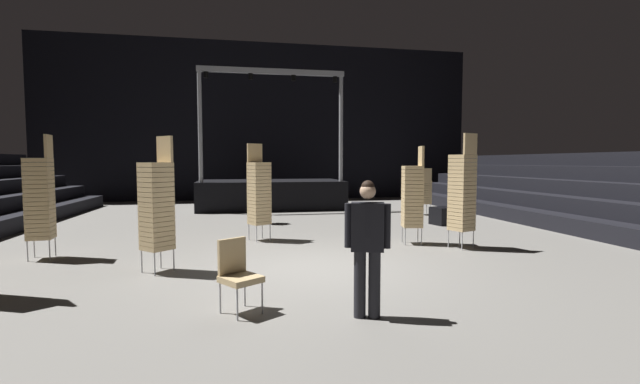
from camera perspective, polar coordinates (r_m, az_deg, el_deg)
The scene contains 13 objects.
ground_plane at distance 8.06m, azimuth -0.70°, elevation -10.29°, with size 22.00×30.00×0.10m, color slate.
arena_end_wall at distance 22.83m, azimuth -7.42°, elevation 9.11°, with size 22.00×0.30×8.00m, color black.
stage_riser at distance 18.36m, azimuth -6.50°, elevation -0.05°, with size 5.93×3.21×5.50m.
man_with_tie at distance 5.41m, azimuth 6.24°, elevation -6.37°, with size 0.57×0.34×1.71m.
chair_stack_front_right at distance 10.77m, azimuth -8.01°, elevation -0.02°, with size 0.59×0.59×2.39m.
chair_stack_mid_left at distance 10.45m, azimuth 12.05°, elevation -0.42°, with size 0.51×0.51×2.31m.
chair_stack_mid_right at distance 8.08m, azimuth -20.64°, elevation -1.55°, with size 0.62×0.62×2.39m.
chair_stack_mid_centre at distance 10.20m, azimuth 18.15°, elevation 0.07°, with size 0.57×0.57×2.56m.
chair_stack_rear_left at distance 16.34m, azimuth 13.50°, elevation 0.07°, with size 0.46×0.46×1.71m.
chair_stack_rear_right at distance 10.24m, azimuth -32.88°, elevation -0.59°, with size 0.48×0.48×2.48m.
crew_worker_near_stage at distance 13.75m, azimuth -7.83°, elevation -0.16°, with size 0.36×0.56×1.70m.
equipment_road_case at distance 14.06m, azimuth 16.25°, elevation -3.00°, with size 0.90×0.60×0.54m, color black.
loose_chair_near_man at distance 5.77m, azimuth -10.76°, elevation -10.17°, with size 0.61×0.61×0.95m.
Camera 1 is at (-1.37, -7.69, 1.93)m, focal length 24.38 mm.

